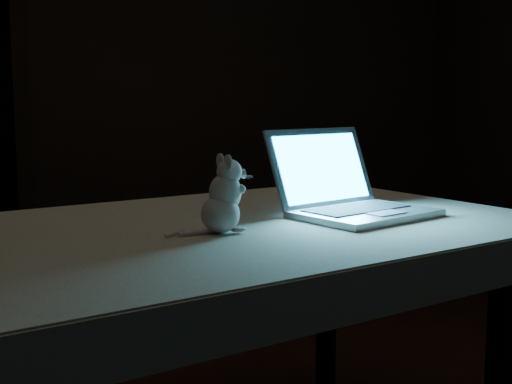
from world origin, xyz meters
name	(u,v)px	position (x,y,z in m)	size (l,w,h in m)	color
back_wall	(124,57)	(0.00, 2.50, 1.30)	(4.50, 0.04, 2.60)	black
table	(236,370)	(-0.19, -0.21, 0.37)	(1.38, 0.89, 0.74)	black
tablecloth	(237,249)	(-0.20, -0.27, 0.70)	(1.49, 0.99, 0.10)	beige
laptop	(366,172)	(0.15, -0.25, 0.87)	(0.34, 0.30, 0.23)	#A9A9AD
plush_mouse	(220,194)	(-0.26, -0.32, 0.84)	(0.13, 0.13, 0.18)	silver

